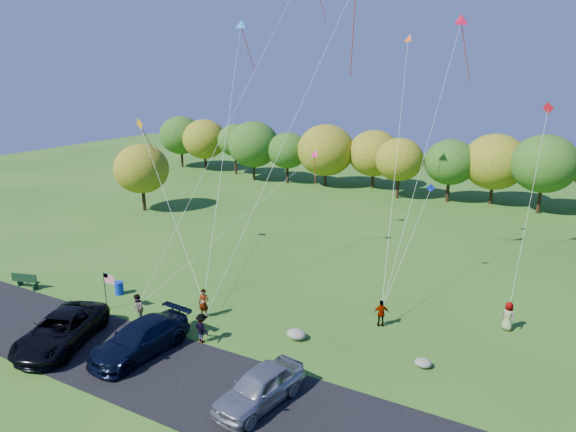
{
  "coord_description": "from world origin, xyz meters",
  "views": [
    {
      "loc": [
        16.29,
        -20.33,
        14.14
      ],
      "look_at": [
        1.81,
        6.0,
        5.61
      ],
      "focal_mm": 32.0,
      "sensor_mm": 36.0,
      "label": 1
    }
  ],
  "objects_px": {
    "minivan_silver": "(260,387)",
    "flyer_d": "(381,313)",
    "park_bench": "(26,280)",
    "minivan_navy": "(140,339)",
    "flyer_b": "(138,309)",
    "flyer_a": "(204,303)",
    "flyer_c": "(202,328)",
    "flyer_e": "(508,316)",
    "trash_barrel": "(119,288)",
    "minivan_dark": "(61,330)"
  },
  "relations": [
    {
      "from": "minivan_navy",
      "to": "minivan_silver",
      "type": "height_order",
      "value": "minivan_navy"
    },
    {
      "from": "minivan_navy",
      "to": "trash_barrel",
      "type": "bearing_deg",
      "value": 148.78
    },
    {
      "from": "flyer_c",
      "to": "flyer_d",
      "type": "height_order",
      "value": "flyer_c"
    },
    {
      "from": "flyer_e",
      "to": "trash_barrel",
      "type": "xyz_separation_m",
      "value": [
        -22.88,
        -7.08,
        -0.42
      ]
    },
    {
      "from": "minivan_navy",
      "to": "flyer_c",
      "type": "height_order",
      "value": "minivan_navy"
    },
    {
      "from": "flyer_a",
      "to": "flyer_e",
      "type": "xyz_separation_m",
      "value": [
        15.97,
        7.02,
        -0.05
      ]
    },
    {
      "from": "minivan_dark",
      "to": "flyer_b",
      "type": "bearing_deg",
      "value": 46.98
    },
    {
      "from": "flyer_c",
      "to": "flyer_e",
      "type": "height_order",
      "value": "flyer_e"
    },
    {
      "from": "flyer_b",
      "to": "minivan_navy",
      "type": "bearing_deg",
      "value": 1.27
    },
    {
      "from": "minivan_dark",
      "to": "minivan_navy",
      "type": "relative_size",
      "value": 1.07
    },
    {
      "from": "flyer_c",
      "to": "trash_barrel",
      "type": "height_order",
      "value": "flyer_c"
    },
    {
      "from": "minivan_silver",
      "to": "park_bench",
      "type": "xyz_separation_m",
      "value": [
        -20.45,
        3.1,
        -0.3
      ]
    },
    {
      "from": "flyer_c",
      "to": "park_bench",
      "type": "height_order",
      "value": "flyer_c"
    },
    {
      "from": "flyer_e",
      "to": "park_bench",
      "type": "bearing_deg",
      "value": 43.61
    },
    {
      "from": "park_bench",
      "to": "flyer_a",
      "type": "bearing_deg",
      "value": -6.1
    },
    {
      "from": "flyer_b",
      "to": "trash_barrel",
      "type": "xyz_separation_m",
      "value": [
        -3.95,
        2.3,
        -0.45
      ]
    },
    {
      "from": "minivan_silver",
      "to": "flyer_a",
      "type": "height_order",
      "value": "flyer_a"
    },
    {
      "from": "minivan_silver",
      "to": "flyer_e",
      "type": "relative_size",
      "value": 2.82
    },
    {
      "from": "flyer_b",
      "to": "park_bench",
      "type": "height_order",
      "value": "flyer_b"
    },
    {
      "from": "flyer_d",
      "to": "flyer_e",
      "type": "bearing_deg",
      "value": 177.18
    },
    {
      "from": "minivan_navy",
      "to": "flyer_e",
      "type": "bearing_deg",
      "value": 41.15
    },
    {
      "from": "minivan_silver",
      "to": "flyer_d",
      "type": "bearing_deg",
      "value": 86.24
    },
    {
      "from": "minivan_dark",
      "to": "flyer_c",
      "type": "distance_m",
      "value": 7.42
    },
    {
      "from": "flyer_a",
      "to": "park_bench",
      "type": "relative_size",
      "value": 0.96
    },
    {
      "from": "flyer_c",
      "to": "trash_barrel",
      "type": "xyz_separation_m",
      "value": [
        -8.61,
        2.3,
        -0.4
      ]
    },
    {
      "from": "flyer_b",
      "to": "flyer_e",
      "type": "relative_size",
      "value": 1.04
    },
    {
      "from": "flyer_a",
      "to": "minivan_navy",
      "type": "bearing_deg",
      "value": -104.85
    },
    {
      "from": "flyer_a",
      "to": "trash_barrel",
      "type": "bearing_deg",
      "value": 169.09
    },
    {
      "from": "minivan_dark",
      "to": "flyer_e",
      "type": "height_order",
      "value": "minivan_dark"
    },
    {
      "from": "minivan_dark",
      "to": "park_bench",
      "type": "relative_size",
      "value": 3.26
    },
    {
      "from": "minivan_dark",
      "to": "flyer_a",
      "type": "height_order",
      "value": "flyer_a"
    },
    {
      "from": "flyer_b",
      "to": "trash_barrel",
      "type": "bearing_deg",
      "value": -165.54
    },
    {
      "from": "minivan_navy",
      "to": "flyer_d",
      "type": "relative_size",
      "value": 3.57
    },
    {
      "from": "park_bench",
      "to": "minivan_navy",
      "type": "bearing_deg",
      "value": -27.42
    },
    {
      "from": "flyer_c",
      "to": "flyer_d",
      "type": "distance_m",
      "value": 10.13
    },
    {
      "from": "flyer_b",
      "to": "flyer_c",
      "type": "height_order",
      "value": "flyer_b"
    },
    {
      "from": "flyer_a",
      "to": "park_bench",
      "type": "distance_m",
      "value": 13.38
    },
    {
      "from": "flyer_c",
      "to": "trash_barrel",
      "type": "distance_m",
      "value": 8.92
    },
    {
      "from": "minivan_navy",
      "to": "minivan_silver",
      "type": "bearing_deg",
      "value": 0.53
    },
    {
      "from": "minivan_dark",
      "to": "flyer_e",
      "type": "xyz_separation_m",
      "value": [
        20.58,
        13.29,
        -0.07
      ]
    },
    {
      "from": "flyer_b",
      "to": "flyer_e",
      "type": "height_order",
      "value": "flyer_b"
    },
    {
      "from": "flyer_a",
      "to": "trash_barrel",
      "type": "distance_m",
      "value": 6.92
    },
    {
      "from": "trash_barrel",
      "to": "flyer_e",
      "type": "bearing_deg",
      "value": 17.21
    },
    {
      "from": "flyer_d",
      "to": "flyer_e",
      "type": "height_order",
      "value": "flyer_e"
    },
    {
      "from": "flyer_c",
      "to": "flyer_a",
      "type": "bearing_deg",
      "value": -35.98
    },
    {
      "from": "minivan_navy",
      "to": "park_bench",
      "type": "xyz_separation_m",
      "value": [
        -12.87,
        2.52,
        -0.32
      ]
    },
    {
      "from": "minivan_navy",
      "to": "trash_barrel",
      "type": "height_order",
      "value": "minivan_navy"
    },
    {
      "from": "minivan_dark",
      "to": "trash_barrel",
      "type": "xyz_separation_m",
      "value": [
        -2.3,
        6.2,
        -0.48
      ]
    },
    {
      "from": "flyer_b",
      "to": "trash_barrel",
      "type": "distance_m",
      "value": 4.59
    },
    {
      "from": "minivan_dark",
      "to": "flyer_c",
      "type": "xyz_separation_m",
      "value": [
        6.31,
        3.9,
        -0.08
      ]
    }
  ]
}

